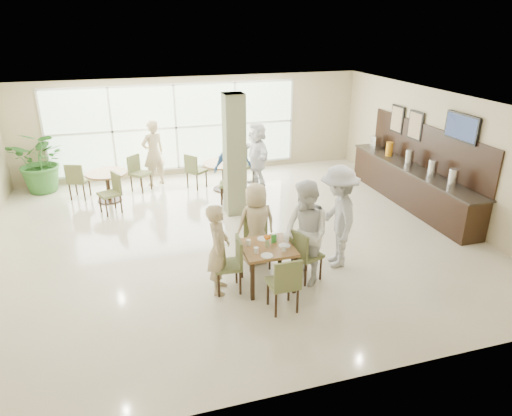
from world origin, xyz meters
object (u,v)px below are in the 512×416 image
object	(u,v)px
buffet_counter	(412,183)
adult_a	(233,168)
round_table_right	(224,169)
potted_plant	(42,161)
round_table_left	(107,180)
adult_standing	(153,153)
teen_far	(256,224)
adult_b	(257,154)
main_table	(267,252)
teen_left	(219,249)
teen_right	(306,233)
teen_standing	(338,217)

from	to	relation	value
buffet_counter	adult_a	xyz separation A→B (m)	(-4.17, 1.40, 0.34)
round_table_right	potted_plant	distance (m)	4.76
round_table_left	adult_standing	xyz separation A→B (m)	(1.24, 0.89, 0.35)
round_table_left	round_table_right	bearing A→B (deg)	-0.48
teen_far	adult_standing	size ratio (longest dim) A/B	0.86
round_table_right	adult_b	world-z (taller)	adult_b
main_table	buffet_counter	size ratio (longest dim) A/B	0.18
teen_left	adult_standing	world-z (taller)	adult_standing
round_table_left	teen_left	distance (m)	5.17
teen_right	buffet_counter	bearing A→B (deg)	112.85
teen_right	round_table_left	bearing A→B (deg)	-157.48
potted_plant	teen_right	xyz separation A→B (m)	(4.90, -6.15, 0.09)
buffet_counter	teen_far	xyz separation A→B (m)	(-4.49, -1.69, 0.23)
buffet_counter	adult_standing	bearing A→B (deg)	151.36
round_table_right	adult_a	distance (m)	0.99
round_table_left	teen_standing	xyz separation A→B (m)	(4.08, -4.57, 0.40)
teen_left	buffet_counter	bearing A→B (deg)	-46.87
main_table	teen_far	bearing A→B (deg)	85.66
round_table_left	teen_left	bearing A→B (deg)	-69.61
teen_standing	adult_standing	world-z (taller)	teen_standing
adult_standing	potted_plant	bearing A→B (deg)	-30.91
teen_far	adult_a	world-z (taller)	adult_a
round_table_right	buffet_counter	bearing A→B (deg)	-29.05
teen_right	round_table_right	bearing A→B (deg)	172.58
main_table	teen_far	world-z (taller)	teen_far
teen_right	adult_a	distance (m)	4.02
teen_far	teen_right	xyz separation A→B (m)	(0.60, -0.91, 0.14)
teen_standing	adult_standing	bearing A→B (deg)	-140.53
adult_a	round_table_right	bearing A→B (deg)	74.55
potted_plant	teen_standing	bearing A→B (deg)	-45.36
main_table	round_table_left	bearing A→B (deg)	118.04
adult_a	adult_standing	size ratio (longest dim) A/B	0.98
round_table_left	adult_a	bearing A→B (deg)	-17.67
round_table_right	round_table_left	bearing A→B (deg)	179.52
teen_far	adult_b	world-z (taller)	adult_b
buffet_counter	teen_standing	bearing A→B (deg)	-144.44
teen_far	adult_a	distance (m)	3.11
round_table_left	potted_plant	world-z (taller)	potted_plant
round_table_left	round_table_right	xyz separation A→B (m)	(2.98, -0.02, 0.02)
teen_left	teen_right	distance (m)	1.50
teen_standing	adult_a	bearing A→B (deg)	-151.50
round_table_right	potted_plant	bearing A→B (deg)	165.17
buffet_counter	teen_far	size ratio (longest dim) A/B	3.02
round_table_right	teen_right	bearing A→B (deg)	-86.42
main_table	adult_a	bearing A→B (deg)	84.39
buffet_counter	teen_right	bearing A→B (deg)	-146.15
teen_far	adult_b	xyz separation A→B (m)	(1.24, 4.13, 0.10)
round_table_left	teen_left	world-z (taller)	teen_left
round_table_left	round_table_right	world-z (taller)	same
main_table	potted_plant	world-z (taller)	potted_plant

